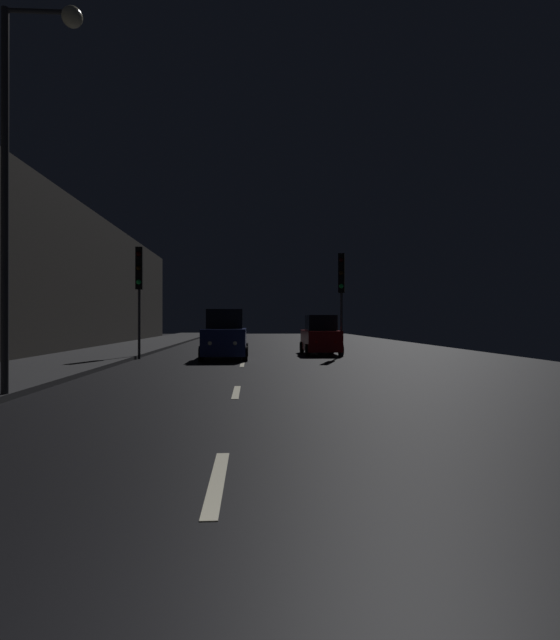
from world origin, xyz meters
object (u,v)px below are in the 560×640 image
traffic_light_far_left (139,277)px  car_approaching_headlights (225,336)px  streetlamp_overhead (25,144)px  car_parked_right_far (321,336)px  traffic_light_far_right (341,281)px

traffic_light_far_left → car_approaching_headlights: size_ratio=1.14×
streetlamp_overhead → traffic_light_far_left: bearing=91.0°
traffic_light_far_left → car_parked_right_far: size_ratio=1.26×
traffic_light_far_right → car_parked_right_far: bearing=-140.9°
traffic_light_far_right → car_parked_right_far: (-0.80, 1.61, -2.70)m
traffic_light_far_left → traffic_light_far_right: size_ratio=1.01×
streetlamp_overhead → car_parked_right_far: streetlamp_overhead is taller
traffic_light_far_left → traffic_light_far_right: (9.37, 1.11, -0.06)m
traffic_light_far_left → car_approaching_headlights: (3.86, -0.09, -2.65)m
traffic_light_far_right → car_approaching_headlights: bearing=-64.9°
traffic_light_far_left → streetlamp_overhead: streetlamp_overhead is taller
car_parked_right_far → traffic_light_far_right: bearing=-153.7°
traffic_light_far_left → streetlamp_overhead: (0.21, -11.99, 1.81)m
traffic_light_far_left → traffic_light_far_right: bearing=91.6°
traffic_light_far_left → car_parked_right_far: traffic_light_far_left is taller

